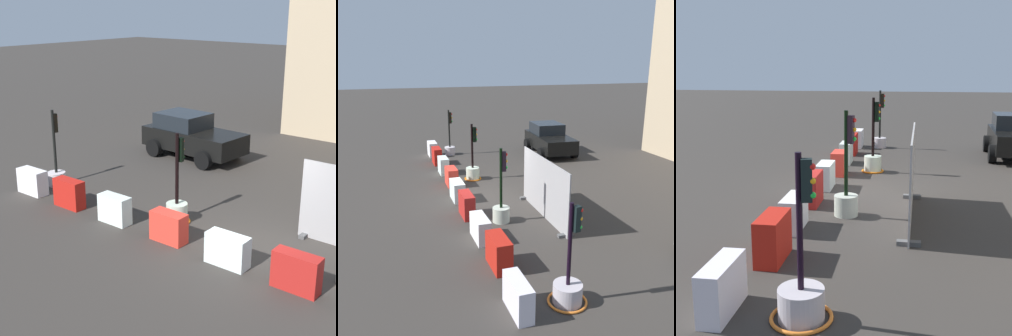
# 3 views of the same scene
# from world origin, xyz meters

# --- Properties ---
(ground_plane) EXTENTS (120.00, 120.00, 0.00)m
(ground_plane) POSITION_xyz_m (0.00, 0.00, 0.00)
(ground_plane) COLOR #332F2A
(traffic_light_0) EXTENTS (0.61, 0.61, 2.62)m
(traffic_light_0) POSITION_xyz_m (-7.59, -0.13, 0.48)
(traffic_light_0) COLOR silver
(traffic_light_0) RESTS_ON ground_plane
(traffic_light_1) EXTENTS (0.79, 0.79, 2.62)m
(traffic_light_1) POSITION_xyz_m (-2.45, 0.08, 0.46)
(traffic_light_1) COLOR beige
(traffic_light_1) RESTS_ON ground_plane
(construction_barrier_0) EXTENTS (1.07, 0.47, 0.81)m
(construction_barrier_0) POSITION_xyz_m (-7.53, -1.16, 0.41)
(construction_barrier_0) COLOR white
(construction_barrier_0) RESTS_ON ground_plane
(construction_barrier_1) EXTENTS (1.04, 0.43, 0.87)m
(construction_barrier_1) POSITION_xyz_m (-5.69, -1.15, 0.44)
(construction_barrier_1) COLOR red
(construction_barrier_1) RESTS_ON ground_plane
(construction_barrier_2) EXTENTS (0.98, 0.44, 0.81)m
(construction_barrier_2) POSITION_xyz_m (-3.78, -1.09, 0.40)
(construction_barrier_2) COLOR silver
(construction_barrier_2) RESTS_ON ground_plane
(construction_barrier_3) EXTENTS (0.98, 0.46, 0.81)m
(construction_barrier_3) POSITION_xyz_m (-1.83, -1.03, 0.40)
(construction_barrier_3) COLOR red
(construction_barrier_3) RESTS_ON ground_plane
(construction_barrier_4) EXTENTS (1.06, 0.46, 0.78)m
(construction_barrier_4) POSITION_xyz_m (0.06, -1.12, 0.39)
(construction_barrier_4) COLOR silver
(construction_barrier_4) RESTS_ON ground_plane
(construction_barrier_5) EXTENTS (1.06, 0.41, 0.87)m
(construction_barrier_5) POSITION_xyz_m (1.83, -1.11, 0.43)
(construction_barrier_5) COLOR #B01F1A
(construction_barrier_5) RESTS_ON ground_plane
(car_black_sedan) EXTENTS (4.22, 2.38, 1.75)m
(car_black_sedan) POSITION_xyz_m (-6.10, 5.53, 0.88)
(car_black_sedan) COLOR black
(car_black_sedan) RESTS_ON ground_plane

